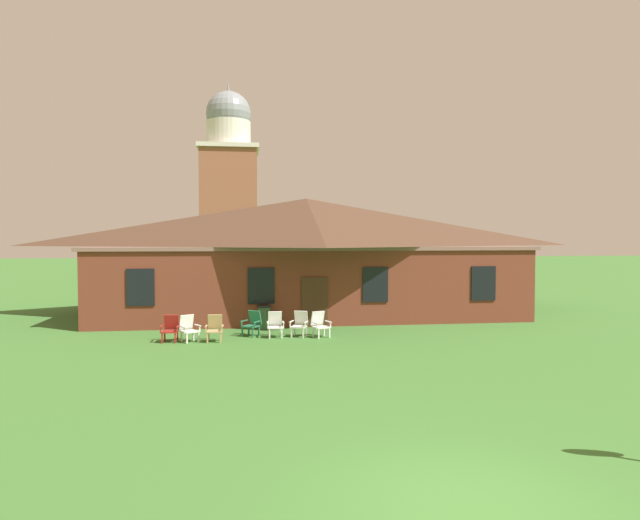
% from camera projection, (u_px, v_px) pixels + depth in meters
% --- Properties ---
extents(ground_plane, '(200.00, 200.00, 0.00)m').
position_uv_depth(ground_plane, '(464.00, 507.00, 7.65)').
color(ground_plane, '#3D702D').
extents(brick_building, '(20.11, 10.40, 5.74)m').
position_uv_depth(brick_building, '(306.00, 254.00, 28.00)').
color(brick_building, brown).
rests_on(brick_building, ground).
extents(dome_tower, '(5.18, 5.18, 17.41)m').
position_uv_depth(dome_tower, '(229.00, 191.00, 48.17)').
color(dome_tower, '#93563D').
rests_on(dome_tower, ground).
extents(lawn_chair_by_porch, '(0.67, 0.70, 0.96)m').
position_uv_depth(lawn_chair_by_porch, '(171.00, 328.00, 19.83)').
color(lawn_chair_by_porch, maroon).
rests_on(lawn_chair_by_porch, ground).
extents(lawn_chair_near_door, '(0.83, 0.86, 0.96)m').
position_uv_depth(lawn_chair_near_door, '(189.00, 328.00, 19.85)').
color(lawn_chair_near_door, silver).
rests_on(lawn_chair_near_door, ground).
extents(lawn_chair_left_end, '(0.65, 0.68, 0.96)m').
position_uv_depth(lawn_chair_left_end, '(215.00, 328.00, 19.88)').
color(lawn_chair_left_end, tan).
rests_on(lawn_chair_left_end, ground).
extents(lawn_chair_middle, '(0.84, 0.87, 0.96)m').
position_uv_depth(lawn_chair_middle, '(252.00, 323.00, 21.00)').
color(lawn_chair_middle, '#28704C').
rests_on(lawn_chair_middle, ground).
extents(lawn_chair_right_end, '(0.64, 0.67, 0.96)m').
position_uv_depth(lawn_chair_right_end, '(275.00, 324.00, 20.73)').
color(lawn_chair_right_end, silver).
rests_on(lawn_chair_right_end, ground).
extents(lawn_chair_far_side, '(0.78, 0.83, 0.96)m').
position_uv_depth(lawn_chair_far_side, '(300.00, 323.00, 20.90)').
color(lawn_chair_far_side, silver).
rests_on(lawn_chair_far_side, ground).
extents(lawn_chair_under_eave, '(0.77, 0.82, 0.96)m').
position_uv_depth(lawn_chair_under_eave, '(320.00, 324.00, 20.79)').
color(lawn_chair_under_eave, white).
rests_on(lawn_chair_under_eave, ground).
extents(trash_bin, '(0.56, 0.56, 0.98)m').
position_uv_depth(trash_bin, '(264.00, 317.00, 22.54)').
color(trash_bin, '#335638').
rests_on(trash_bin, ground).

